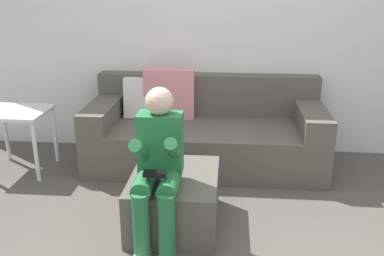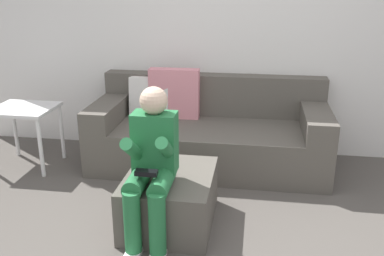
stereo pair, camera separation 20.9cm
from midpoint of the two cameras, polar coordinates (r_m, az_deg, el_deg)
wall_back at (r=4.28m, az=3.36°, el=13.97°), size 5.37×0.10×2.60m
couch_sectional at (r=4.08m, az=0.05°, el=-0.65°), size 2.15×0.90×0.88m
ottoman at (r=3.13m, az=-4.23°, el=-9.42°), size 0.61×0.74×0.38m
person_seated at (r=2.80m, az=-6.65°, el=-4.84°), size 0.29×0.59×1.03m
side_table at (r=4.21m, az=-23.46°, el=0.96°), size 0.55×0.49×0.57m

